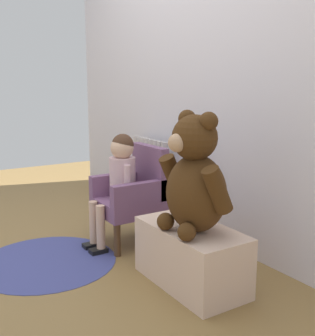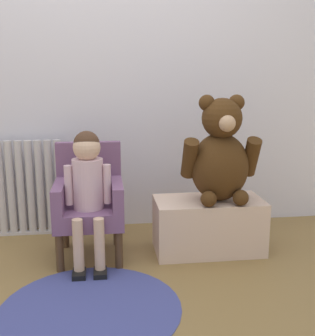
% 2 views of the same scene
% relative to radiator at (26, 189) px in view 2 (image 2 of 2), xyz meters
% --- Properties ---
extents(ground_plane, '(6.00, 6.00, 0.00)m').
position_rel_radiator_xyz_m(ground_plane, '(0.45, -0.97, -0.31)').
color(ground_plane, olive).
extents(back_wall, '(3.80, 0.05, 2.40)m').
position_rel_radiator_xyz_m(back_wall, '(0.45, 0.12, 0.89)').
color(back_wall, silver).
rests_on(back_wall, ground_plane).
extents(radiator, '(0.50, 0.05, 0.63)m').
position_rel_radiator_xyz_m(radiator, '(0.00, 0.00, 0.00)').
color(radiator, beige).
rests_on(radiator, ground_plane).
extents(child_armchair, '(0.38, 0.40, 0.65)m').
position_rel_radiator_xyz_m(child_armchair, '(0.42, -0.38, 0.02)').
color(child_armchair, '#734C71').
rests_on(child_armchair, ground_plane).
extents(child_figure, '(0.25, 0.35, 0.75)m').
position_rel_radiator_xyz_m(child_figure, '(0.42, -0.49, 0.17)').
color(child_figure, beige).
rests_on(child_figure, ground_plane).
extents(low_bench, '(0.64, 0.33, 0.32)m').
position_rel_radiator_xyz_m(low_bench, '(1.12, -0.42, -0.15)').
color(low_bench, beige).
rests_on(low_bench, ground_plane).
extents(large_teddy_bear, '(0.45, 0.31, 0.61)m').
position_rel_radiator_xyz_m(large_teddy_bear, '(1.18, -0.45, 0.28)').
color(large_teddy_bear, '#432810').
rests_on(large_teddy_bear, low_bench).
extents(floor_rug, '(0.84, 0.84, 0.01)m').
position_rel_radiator_xyz_m(floor_rug, '(0.43, -0.99, -0.31)').
color(floor_rug, '#3E4484').
rests_on(floor_rug, ground_plane).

